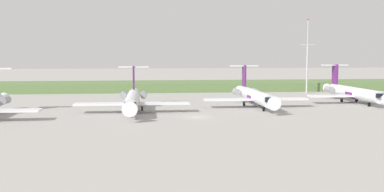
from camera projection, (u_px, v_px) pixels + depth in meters
The scene contains 6 objects.
ground_plane at pixel (184, 100), 111.84m from camera, with size 500.00×500.00×0.00m, color #9E9B96.
grass_berm at pixel (176, 86), 142.83m from camera, with size 320.00×20.00×2.68m, color #597542.
regional_jet_second at pixel (132, 99), 89.57m from camera, with size 22.81×31.00×9.00m.
regional_jet_third at pixel (254, 95), 98.15m from camera, with size 22.81×31.00×9.00m.
regional_jet_fourth at pixel (353, 92), 106.31m from camera, with size 22.81×31.00×9.00m.
antenna_mast at pixel (307, 62), 131.52m from camera, with size 4.40×0.50×22.12m.
Camera 1 is at (-9.37, -80.85, 11.74)m, focal length 41.31 mm.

